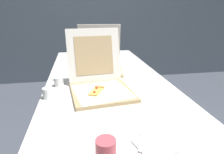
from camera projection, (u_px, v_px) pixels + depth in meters
The scene contains 8 objects.
wall_back at pixel (88, 5), 3.33m from camera, with size 10.00×0.10×2.60m, color #4C5660.
table at pixel (106, 83), 1.59m from camera, with size 0.91×2.12×0.72m.
pizza_box_front at pixel (100, 83), 1.30m from camera, with size 0.43×0.51×0.39m.
pizza_box_middle at pixel (100, 64), 1.76m from camera, with size 0.42×0.42×0.39m.
cup_white_near_center at pixel (59, 82), 1.40m from camera, with size 0.06×0.06×0.07m, color white.
cup_white_near_left at pixel (48, 93), 1.21m from camera, with size 0.06×0.06×0.07m, color white.
cup_printed_front at pixel (106, 152), 0.68m from camera, with size 0.07×0.07×0.10m, color #D14C56.
napkin_pile at pixel (156, 144), 0.80m from camera, with size 0.18×0.19×0.01m.
Camera 1 is at (-0.20, -0.89, 1.24)m, focal length 31.73 mm.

